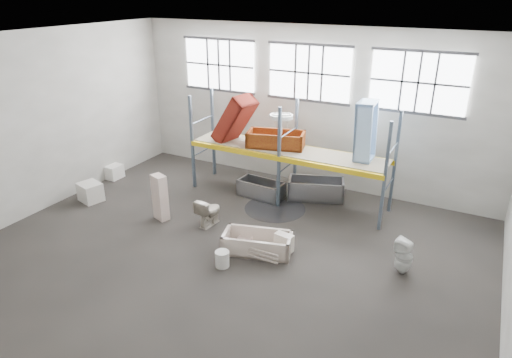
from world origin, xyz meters
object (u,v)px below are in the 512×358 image
Objects in this scene: carton_near at (90,192)px; toilet_beige at (209,211)px; blue_tub_upright at (366,131)px; steel_tub_left at (261,189)px; rust_tub_flat at (276,139)px; bucket at (222,259)px; cistern_tall at (160,197)px; bathtub_beige at (257,243)px; toilet_white at (404,256)px; steel_tub_right at (316,189)px.

toilet_beige is at bearing 6.02° from carton_near.
carton_near is (-7.37, -3.17, -2.11)m from blue_tub_upright.
toilet_beige reaches higher than carton_near.
toilet_beige reaches higher than steel_tub_left.
blue_tub_upright is 2.49× the size of carton_near.
toilet_beige is at bearing -106.70° from rust_tub_flat.
toilet_beige is 2.07m from bucket.
cistern_tall is at bearing 19.00° from toilet_beige.
bucket is 5.50m from carton_near.
cistern_tall is at bearing 159.57° from bathtub_beige.
carton_near is (-4.46, -2.66, 0.02)m from steel_tub_left.
rust_tub_flat is (-1.04, 3.15, 1.58)m from bathtub_beige.
bathtub_beige is at bearing -115.01° from blue_tub_upright.
rust_tub_flat is at bearing 92.48° from bathtub_beige.
cistern_tall is (-3.17, 0.26, 0.41)m from bathtub_beige.
cistern_tall reaches higher than bathtub_beige.
toilet_beige is 4.03m from carton_near.
blue_tub_upright is at bearing -132.22° from toilet_white.
steel_tub_right is (1.53, 0.69, 0.05)m from steel_tub_left.
steel_tub_right reaches higher than bucket.
toilet_beige is 0.48× the size of steel_tub_right.
carton_near is (-4.01, -0.42, -0.12)m from toilet_beige.
toilet_beige is at bearing -140.73° from blue_tub_upright.
carton_near is (-5.81, 0.18, 0.04)m from bathtub_beige.
blue_tub_upright is at bearing 65.08° from bucket.
steel_tub_left is at bearing -155.56° from steel_tub_right.
cistern_tall is at bearing 156.31° from bucket.
toilet_beige is at bearing 33.45° from cistern_tall.
steel_tub_right reaches higher than steel_tub_left.
steel_tub_right is 4.31× the size of bucket.
cistern_tall reaches higher than toilet_beige.
rust_tub_flat is 2.56× the size of carton_near.
toilet_beige is 3.02m from rust_tub_flat.
steel_tub_right is at bearing 71.46° from bathtub_beige.
steel_tub_left is 1.62m from rust_tub_flat.
cistern_tall is at bearing -135.60° from steel_tub_right.
bathtub_beige is 3.42m from toilet_white.
steel_tub_left reaches higher than bathtub_beige.
toilet_white is at bearing -2.84° from bathtub_beige.
blue_tub_upright reaches higher than carton_near.
rust_tub_flat is 4.44m from bucket.
cistern_tall is at bearing -146.85° from blue_tub_upright.
bathtub_beige is 1.04m from bucket.
carton_near is at bearing -149.15° from steel_tub_left.
rust_tub_flat is at bearing 73.09° from cistern_tall.
cistern_tall is 0.79× the size of steel_tub_right.
toilet_white reaches higher than carton_near.
bucket is (-0.60, -4.47, -0.11)m from steel_tub_right.
bathtub_beige is 2.52× the size of carton_near.
toilet_beige is at bearing 131.68° from bucket.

